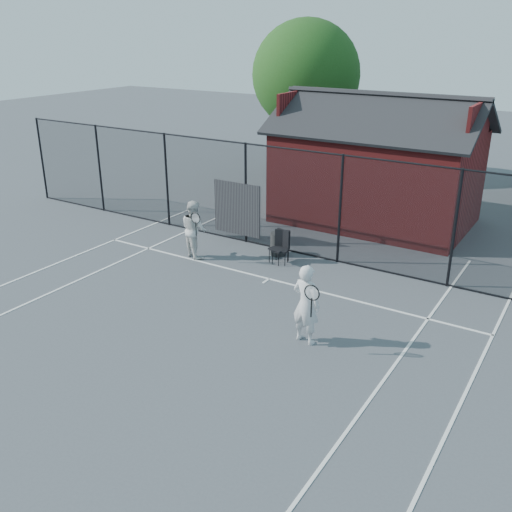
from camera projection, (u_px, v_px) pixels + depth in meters
The scene contains 10 objects.
ground at pixel (198, 327), 12.31m from camera, with size 80.00×80.00×0.00m, color #484D52.
court_lines at pixel (157, 355), 11.27m from camera, with size 11.02×18.00×0.01m.
fence at pixel (297, 204), 15.86m from camera, with size 22.04×3.00×3.00m.
clubhouse at pixel (377, 173), 18.55m from camera, with size 6.50×4.36×4.19m.
tree_left at pixel (306, 75), 23.59m from camera, with size 4.48×4.48×6.44m.
player_front at pixel (306, 304), 11.45m from camera, with size 0.79×0.60×1.70m.
player_back at pixel (194, 229), 15.86m from camera, with size 0.96×0.87×1.62m.
chair_left at pixel (281, 248), 15.52m from camera, with size 0.43×0.44×0.89m, color black.
chair_right at pixel (279, 247), 15.55m from camera, with size 0.43×0.45×0.89m, color black.
waste_bin at pixel (278, 244), 16.13m from camera, with size 0.45×0.45×0.66m, color black.
Camera 1 is at (6.81, -8.54, 6.02)m, focal length 40.00 mm.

